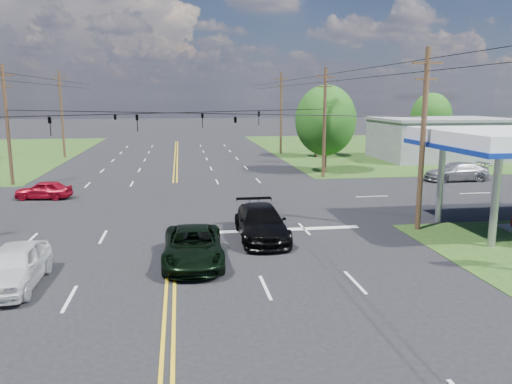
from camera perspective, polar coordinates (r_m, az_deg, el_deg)
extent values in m
plane|color=black|center=(34.08, -9.34, -1.22)|extent=(280.00, 280.00, 0.00)
cube|color=#213D13|center=(74.22, 19.13, 4.77)|extent=(46.00, 48.00, 0.03)
cube|color=silver|center=(26.68, 1.34, -4.43)|extent=(10.00, 0.50, 0.02)
cube|color=slate|center=(61.15, 20.30, 5.61)|extent=(14.00, 10.00, 4.40)
cylinder|color=#A5A5AA|center=(25.82, 25.67, -0.73)|extent=(0.36, 0.36, 4.65)
cylinder|color=#A5A5AA|center=(30.00, 20.35, 1.14)|extent=(0.36, 0.36, 4.65)
cylinder|color=#42281B|center=(27.46, 18.52, 5.53)|extent=(0.28, 0.28, 9.50)
cube|color=#42281B|center=(27.42, 19.02, 13.77)|extent=(1.60, 0.12, 0.12)
cube|color=#42281B|center=(27.38, 18.92, 12.10)|extent=(1.20, 0.10, 0.10)
cylinder|color=#42281B|center=(44.50, -26.53, 6.76)|extent=(0.28, 0.28, 9.50)
cube|color=#42281B|center=(44.48, -26.96, 11.83)|extent=(1.60, 0.12, 0.12)
cube|color=#42281B|center=(44.46, -26.87, 10.80)|extent=(1.20, 0.10, 0.10)
cylinder|color=#42281B|center=(44.21, 7.82, 7.76)|extent=(0.28, 0.28, 9.50)
cube|color=#42281B|center=(44.18, 7.96, 12.88)|extent=(1.60, 0.12, 0.12)
cube|color=#42281B|center=(44.16, 7.93, 11.85)|extent=(1.20, 0.10, 0.10)
cylinder|color=#42281B|center=(62.85, -21.31, 8.23)|extent=(0.28, 0.28, 10.00)
cube|color=#42281B|center=(62.85, -21.58, 12.05)|extent=(1.60, 0.12, 0.12)
cube|color=#42281B|center=(62.83, -21.53, 11.32)|extent=(1.20, 0.10, 0.10)
cylinder|color=#42281B|center=(62.64, 2.87, 8.93)|extent=(0.28, 0.28, 10.00)
cube|color=#42281B|center=(62.65, 2.90, 12.78)|extent=(1.60, 0.12, 0.12)
cube|color=#42281B|center=(62.62, 2.90, 12.05)|extent=(1.20, 0.10, 0.10)
imported|color=black|center=(29.73, -22.47, 6.94)|extent=(0.17, 0.21, 1.05)
imported|color=black|center=(32.05, -13.41, 7.67)|extent=(0.17, 0.21, 1.05)
imported|color=black|center=(34.86, -6.14, 8.13)|extent=(0.17, 0.21, 1.05)
imported|color=black|center=(38.35, 0.33, 8.43)|extent=(0.17, 0.21, 1.05)
imported|color=black|center=(36.34, -15.81, 8.33)|extent=(1.24, 0.26, 0.50)
imported|color=black|center=(30.86, -2.38, 8.36)|extent=(1.24, 0.26, 0.50)
cylinder|color=black|center=(33.80, 13.42, 13.72)|extent=(0.04, 100.00, 0.04)
cylinder|color=black|center=(33.77, 13.38, 12.70)|extent=(0.04, 100.00, 0.04)
cylinder|color=#42281B|center=(47.61, 7.87, 4.23)|extent=(0.36, 0.36, 3.30)
ellipsoid|color=#215115|center=(47.36, 7.97, 8.10)|extent=(5.70, 5.70, 6.60)
cylinder|color=#42281B|center=(59.80, 6.91, 5.36)|extent=(0.36, 0.36, 2.86)
ellipsoid|color=#215115|center=(59.60, 6.97, 8.03)|extent=(4.94, 4.94, 5.72)
cylinder|color=#42281B|center=(71.87, 19.23, 5.82)|extent=(0.36, 0.36, 3.08)
ellipsoid|color=#215115|center=(71.70, 19.38, 8.22)|extent=(5.32, 5.32, 6.16)
imported|color=black|center=(21.54, -7.20, -6.16)|extent=(2.62, 5.47, 1.51)
imported|color=black|center=(24.97, 0.60, -3.54)|extent=(2.35, 5.69, 1.64)
imported|color=silver|center=(20.83, -25.94, -7.64)|extent=(1.95, 4.74, 1.61)
imported|color=maroon|center=(37.80, -23.11, 0.23)|extent=(3.93, 1.97, 1.29)
imported|color=#9A9A9E|center=(45.64, 21.89, 2.18)|extent=(5.49, 2.33, 1.58)
cylinder|color=#A5A5AA|center=(52.81, 7.94, 7.23)|extent=(0.20, 0.20, 7.65)
cube|color=gold|center=(52.72, 8.03, 10.73)|extent=(2.12, 0.61, 1.05)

